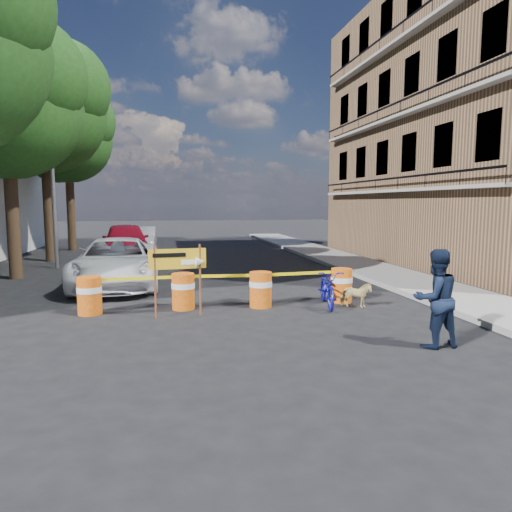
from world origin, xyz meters
name	(u,v)px	position (x,y,z in m)	size (l,w,h in m)	color
ground	(239,318)	(0.00, 0.00, 0.00)	(120.00, 120.00, 0.00)	black
sidewalk_east	(373,270)	(6.20, 6.00, 0.07)	(2.40, 40.00, 0.15)	gray
apartment_building	(480,126)	(12.00, 8.00, 6.00)	(8.00, 16.00, 12.00)	#8A6546
tree_mid_a	(8,102)	(-6.74, 7.00, 6.01)	(5.25, 5.00, 8.68)	#332316
tree_mid_b	(45,110)	(-6.73, 12.00, 6.71)	(5.67, 5.40, 9.62)	#332316
tree_far	(69,138)	(-6.74, 17.00, 6.22)	(5.04, 4.80, 8.84)	#332316
streetlamp	(53,159)	(-5.93, 9.50, 4.38)	(1.25, 0.18, 8.00)	gray
barrel_far_left	(89,295)	(-3.42, 1.06, 0.47)	(0.58, 0.58, 0.90)	#CE420C
barrel_mid_left	(183,290)	(-1.22, 1.17, 0.47)	(0.58, 0.58, 0.90)	#CE420C
barrel_mid_right	(261,289)	(0.72, 1.02, 0.47)	(0.58, 0.58, 0.90)	#CE420C
barrel_far_right	(341,284)	(2.97, 1.21, 0.47)	(0.58, 0.58, 0.90)	#CE420C
detour_sign	(185,264)	(-1.20, 0.40, 1.23)	(1.31, 0.26, 1.69)	#592D19
pedestrian	(436,298)	(3.19, -2.78, 0.91)	(0.88, 0.69, 1.82)	black
bicycle	(328,271)	(2.42, 0.79, 0.91)	(0.63, 0.95, 1.81)	#1415AA
dog	(356,295)	(3.07, 0.49, 0.32)	(0.35, 0.76, 0.64)	#E4CD82
suv_white	(117,262)	(-3.16, 4.81, 0.76)	(2.53, 5.50, 1.53)	white
sedan_red	(126,241)	(-3.48, 12.07, 0.86)	(2.03, 5.06, 1.72)	maroon
sedan_silver	(142,240)	(-2.89, 14.85, 0.69)	(1.46, 4.17, 1.38)	#B9BDC1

